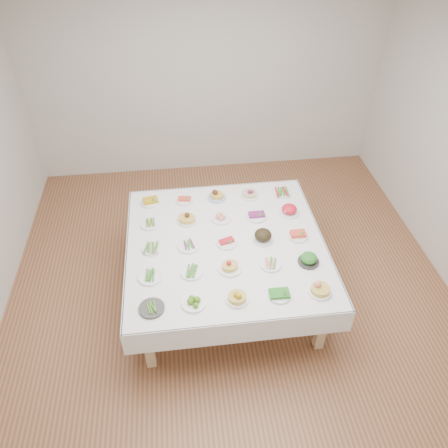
{
  "coord_description": "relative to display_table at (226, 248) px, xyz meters",
  "views": [
    {
      "loc": [
        -0.48,
        -3.38,
        3.83
      ],
      "look_at": [
        -0.06,
        0.03,
        0.88
      ],
      "focal_mm": 35.0,
      "sensor_mm": 36.0,
      "label": 1
    }
  ],
  "objects": [
    {
      "name": "dish_21",
      "position": [
        -0.38,
        0.75,
        0.1
      ],
      "size": [
        0.2,
        0.2,
        0.08
      ],
      "color": "white",
      "rests_on": "display_table"
    },
    {
      "name": "dish_12",
      "position": [
        0.01,
        -0.01,
        0.1
      ],
      "size": [
        0.22,
        0.22,
        0.09
      ],
      "color": "white",
      "rests_on": "display_table"
    },
    {
      "name": "dish_14",
      "position": [
        0.76,
        -0.0,
        0.11
      ],
      "size": [
        0.21,
        0.21,
        0.09
      ],
      "color": "white",
      "rests_on": "display_table"
    },
    {
      "name": "dish_20",
      "position": [
        -0.77,
        0.77,
        0.12
      ],
      "size": [
        0.22,
        0.22,
        0.1
      ],
      "color": "white",
      "rests_on": "display_table"
    },
    {
      "name": "dish_22",
      "position": [
        -0.01,
        0.77,
        0.13
      ],
      "size": [
        0.22,
        0.21,
        0.13
      ],
      "color": "#4C66B2",
      "rests_on": "display_table"
    },
    {
      "name": "dish_7",
      "position": [
        -0.01,
        -0.37,
        0.12
      ],
      "size": [
        0.23,
        0.23,
        0.12
      ],
      "color": "white",
      "rests_on": "display_table"
    },
    {
      "name": "dish_2",
      "position": [
        0.0,
        -0.76,
        0.13
      ],
      "size": [
        0.2,
        0.2,
        0.12
      ],
      "color": "white",
      "rests_on": "display_table"
    },
    {
      "name": "dish_4",
      "position": [
        0.77,
        -0.77,
        0.14
      ],
      "size": [
        0.24,
        0.23,
        0.14
      ],
      "color": "white",
      "rests_on": "display_table"
    },
    {
      "name": "dish_3",
      "position": [
        0.39,
        -0.76,
        0.11
      ],
      "size": [
        0.2,
        0.2,
        0.1
      ],
      "color": "white",
      "rests_on": "display_table"
    },
    {
      "name": "dish_11",
      "position": [
        -0.38,
        -0.01,
        0.09
      ],
      "size": [
        0.23,
        0.23,
        0.05
      ],
      "color": "white",
      "rests_on": "display_table"
    },
    {
      "name": "dish_10",
      "position": [
        -0.75,
        -0.01,
        0.09
      ],
      "size": [
        0.2,
        0.2,
        0.05
      ],
      "color": "white",
      "rests_on": "display_table"
    },
    {
      "name": "dish_15",
      "position": [
        -0.77,
        0.39,
        0.09
      ],
      "size": [
        0.21,
        0.21,
        0.05
      ],
      "color": "white",
      "rests_on": "display_table"
    },
    {
      "name": "dish_0",
      "position": [
        -0.76,
        -0.77,
        0.09
      ],
      "size": [
        0.23,
        0.23,
        0.05
      ],
      "color": "#302D2A",
      "rests_on": "display_table"
    },
    {
      "name": "dish_13",
      "position": [
        0.39,
        -0.01,
        0.13
      ],
      "size": [
        0.21,
        0.21,
        0.13
      ],
      "color": "white",
      "rests_on": "display_table"
    },
    {
      "name": "dish_5",
      "position": [
        -0.77,
        -0.39,
        0.09
      ],
      "size": [
        0.23,
        0.23,
        0.05
      ],
      "color": "white",
      "rests_on": "display_table"
    },
    {
      "name": "room_envelope",
      "position": [
        0.06,
        0.12,
        1.15
      ],
      "size": [
        5.02,
        5.02,
        2.81
      ],
      "color": "#955F3E",
      "rests_on": "ground"
    },
    {
      "name": "dish_16",
      "position": [
        -0.38,
        0.39,
        0.13
      ],
      "size": [
        0.2,
        0.2,
        0.12
      ],
      "color": "white",
      "rests_on": "display_table"
    },
    {
      "name": "dish_17",
      "position": [
        -0.01,
        0.38,
        0.11
      ],
      "size": [
        0.2,
        0.2,
        0.09
      ],
      "color": "white",
      "rests_on": "display_table"
    },
    {
      "name": "dish_23",
      "position": [
        0.38,
        0.77,
        0.13
      ],
      "size": [
        0.22,
        0.22,
        0.12
      ],
      "color": "white",
      "rests_on": "display_table"
    },
    {
      "name": "display_table",
      "position": [
        0.0,
        0.0,
        0.0
      ],
      "size": [
        2.05,
        2.05,
        0.75
      ],
      "color": "white",
      "rests_on": "ground"
    },
    {
      "name": "dish_1",
      "position": [
        -0.39,
        -0.76,
        0.11
      ],
      "size": [
        0.21,
        0.21,
        0.09
      ],
      "color": "white",
      "rests_on": "display_table"
    },
    {
      "name": "dish_24",
      "position": [
        0.76,
        0.76,
        0.1
      ],
      "size": [
        0.21,
        0.21,
        0.06
      ],
      "color": "white",
      "rests_on": "display_table"
    },
    {
      "name": "dish_9",
      "position": [
        0.77,
        -0.38,
        0.12
      ],
      "size": [
        0.21,
        0.21,
        0.12
      ],
      "color": "#302D2A",
      "rests_on": "display_table"
    },
    {
      "name": "dish_18",
      "position": [
        0.39,
        0.37,
        0.11
      ],
      "size": [
        0.23,
        0.23,
        0.1
      ],
      "color": "white",
      "rests_on": "display_table"
    },
    {
      "name": "dish_19",
      "position": [
        0.76,
        0.39,
        0.14
      ],
      "size": [
        0.22,
        0.22,
        0.14
      ],
      "color": "white",
      "rests_on": "display_table"
    },
    {
      "name": "dish_8",
      "position": [
        0.39,
        -0.38,
        0.09
      ],
      "size": [
        0.2,
        0.2,
        0.05
      ],
      "color": "white",
      "rests_on": "display_table"
    },
    {
      "name": "dish_6",
      "position": [
        -0.38,
        -0.38,
        0.09
      ],
      "size": [
        0.21,
        0.21,
        0.05
      ],
      "color": "white",
      "rests_on": "display_table"
    }
  ]
}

